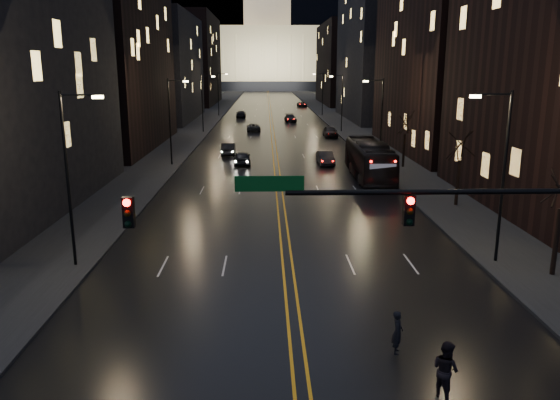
{
  "coord_description": "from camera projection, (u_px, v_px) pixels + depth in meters",
  "views": [
    {
      "loc": [
        -1.12,
        -16.92,
        10.09
      ],
      "look_at": [
        -0.36,
        11.67,
        3.12
      ],
      "focal_mm": 35.0,
      "sensor_mm": 36.0,
      "label": 1
    }
  ],
  "objects": [
    {
      "name": "building_right_dist",
      "position": [
        344.0,
        64.0,
        152.76
      ],
      "size": [
        12.0,
        40.0,
        22.0
      ],
      "primitive_type": "cube",
      "color": "black",
      "rests_on": "ground"
    },
    {
      "name": "traffic_signal",
      "position": [
        481.0,
        224.0,
        17.79
      ],
      "size": [
        17.29,
        0.45,
        7.0
      ],
      "color": "black",
      "rests_on": "ground"
    },
    {
      "name": "capitol",
      "position": [
        267.0,
        52.0,
        257.59
      ],
      "size": [
        90.0,
        50.0,
        58.5
      ],
      "color": "black",
      "rests_on": "ground"
    },
    {
      "name": "receding_car_c",
      "position": [
        290.0,
        118.0,
        102.88
      ],
      "size": [
        2.29,
        5.06,
        1.44
      ],
      "primitive_type": "imported",
      "rotation": [
        0.0,
        0.0,
        0.06
      ],
      "color": "black",
      "rests_on": "ground"
    },
    {
      "name": "building_left_mid",
      "position": [
        104.0,
        35.0,
        67.44
      ],
      "size": [
        12.0,
        30.0,
        28.0
      ],
      "primitive_type": "cube",
      "color": "black",
      "rests_on": "ground"
    },
    {
      "name": "streetlamp_left_near",
      "position": [
        71.0,
        171.0,
        27.08
      ],
      "size": [
        2.13,
        0.25,
        9.0
      ],
      "color": "black",
      "rests_on": "ground"
    },
    {
      "name": "sidewalk_right",
      "position": [
        322.0,
        106.0,
        145.45
      ],
      "size": [
        8.0,
        320.0,
        0.16
      ],
      "primitive_type": "cube",
      "color": "black",
      "rests_on": "ground"
    },
    {
      "name": "oncoming_car_b",
      "position": [
        228.0,
        149.0,
        64.19
      ],
      "size": [
        1.69,
        4.5,
        1.47
      ],
      "primitive_type": "imported",
      "rotation": [
        0.0,
        0.0,
        3.17
      ],
      "color": "black",
      "rests_on": "ground"
    },
    {
      "name": "streetlamp_right_far",
      "position": [
        341.0,
        100.0,
        85.91
      ],
      "size": [
        2.13,
        0.25,
        9.0
      ],
      "color": "black",
      "rests_on": "ground"
    },
    {
      "name": "building_left_far",
      "position": [
        162.0,
        68.0,
        105.29
      ],
      "size": [
        12.0,
        34.0,
        20.0
      ],
      "primitive_type": "cube",
      "color": "black",
      "rests_on": "ground"
    },
    {
      "name": "receding_car_b",
      "position": [
        330.0,
        132.0,
        80.79
      ],
      "size": [
        1.93,
        4.78,
        1.63
      ],
      "primitive_type": "imported",
      "rotation": [
        0.0,
        0.0,
        0.0
      ],
      "color": "black",
      "rests_on": "ground"
    },
    {
      "name": "pedestrian_a",
      "position": [
        397.0,
        332.0,
        19.61
      ],
      "size": [
        0.51,
        0.67,
        1.64
      ],
      "primitive_type": "imported",
      "rotation": [
        0.0,
        0.0,
        1.35
      ],
      "color": "black",
      "rests_on": "ground"
    },
    {
      "name": "streetlamp_right_mid",
      "position": [
        380.0,
        117.0,
        56.78
      ],
      "size": [
        2.13,
        0.25,
        9.0
      ],
      "color": "black",
      "rests_on": "ground"
    },
    {
      "name": "oncoming_car_d",
      "position": [
        241.0,
        114.0,
        112.26
      ],
      "size": [
        2.09,
        4.93,
        1.42
      ],
      "primitive_type": "imported",
      "rotation": [
        0.0,
        0.0,
        3.16
      ],
      "color": "black",
      "rests_on": "ground"
    },
    {
      "name": "building_right_mid",
      "position": [
        379.0,
        52.0,
        105.67
      ],
      "size": [
        12.0,
        34.0,
        26.0
      ],
      "primitive_type": "cube",
      "color": "black",
      "rests_on": "ground"
    },
    {
      "name": "building_left_dist",
      "position": [
        194.0,
        60.0,
        151.44
      ],
      "size": [
        12.0,
        40.0,
        24.0
      ],
      "primitive_type": "cube",
      "color": "black",
      "rests_on": "ground"
    },
    {
      "name": "tree_right_far",
      "position": [
        405.0,
        124.0,
        55.02
      ],
      "size": [
        2.4,
        2.4,
        6.65
      ],
      "color": "black",
      "rests_on": "ground"
    },
    {
      "name": "road",
      "position": [
        270.0,
        106.0,
        145.11
      ],
      "size": [
        20.0,
        320.0,
        0.02
      ],
      "primitive_type": "cube",
      "color": "black",
      "rests_on": "ground"
    },
    {
      "name": "streetlamp_left_mid",
      "position": [
        171.0,
        117.0,
        56.22
      ],
      "size": [
        2.13,
        0.25,
        9.0
      ],
      "color": "black",
      "rests_on": "ground"
    },
    {
      "name": "oncoming_car_a",
      "position": [
        242.0,
        158.0,
        57.9
      ],
      "size": [
        1.99,
        4.41,
        1.47
      ],
      "primitive_type": "imported",
      "rotation": [
        0.0,
        0.0,
        3.2
      ],
      "color": "black",
      "rests_on": "ground"
    },
    {
      "name": "tree_right_mid",
      "position": [
        460.0,
        146.0,
        39.48
      ],
      "size": [
        2.4,
        2.4,
        6.65
      ],
      "color": "black",
      "rests_on": "ground"
    },
    {
      "name": "streetlamp_left_dist",
      "position": [
        219.0,
        92.0,
        114.49
      ],
      "size": [
        2.13,
        0.25,
        9.0
      ],
      "color": "black",
      "rests_on": "ground"
    },
    {
      "name": "receding_car_d",
      "position": [
        302.0,
        104.0,
        142.9
      ],
      "size": [
        2.57,
        4.94,
        1.33
      ],
      "primitive_type": "imported",
      "rotation": [
        0.0,
        0.0,
        0.08
      ],
      "color": "black",
      "rests_on": "ground"
    },
    {
      "name": "streetlamp_right_dist",
      "position": [
        322.0,
        92.0,
        115.05
      ],
      "size": [
        2.13,
        0.25,
        9.0
      ],
      "color": "black",
      "rests_on": "ground"
    },
    {
      "name": "ground",
      "position": [
        299.0,
        367.0,
        18.85
      ],
      "size": [
        900.0,
        900.0,
        0.0
      ],
      "primitive_type": "plane",
      "color": "black",
      "rests_on": "ground"
    },
    {
      "name": "bus",
      "position": [
        369.0,
        160.0,
        50.6
      ],
      "size": [
        3.11,
        12.49,
        3.47
      ],
      "primitive_type": "imported",
      "rotation": [
        0.0,
        0.0,
        -0.02
      ],
      "color": "black",
      "rests_on": "ground"
    },
    {
      "name": "receding_car_a",
      "position": [
        325.0,
        158.0,
        57.81
      ],
      "size": [
        1.66,
        4.39,
        1.43
      ],
      "primitive_type": "imported",
      "rotation": [
        0.0,
        0.0,
        0.03
      ],
      "color": "black",
      "rests_on": "ground"
    },
    {
      "name": "oncoming_car_c",
      "position": [
        253.0,
        127.0,
        88.17
      ],
      "size": [
        2.36,
        4.68,
        1.27
      ],
      "primitive_type": "imported",
      "rotation": [
        0.0,
        0.0,
        3.2
      ],
      "color": "black",
      "rests_on": "ground"
    },
    {
      "name": "sidewalk_left",
      "position": [
        217.0,
        106.0,
        144.73
      ],
      "size": [
        8.0,
        320.0,
        0.16
      ],
      "primitive_type": "cube",
      "color": "black",
      "rests_on": "ground"
    },
    {
      "name": "streetlamp_right_near",
      "position": [
        501.0,
        169.0,
        27.64
      ],
      "size": [
        2.13,
        0.25,
        9.0
      ],
      "color": "black",
      "rests_on": "ground"
    },
    {
      "name": "center_line",
      "position": [
        270.0,
        106.0,
        145.1
      ],
      "size": [
        0.62,
        320.0,
        0.01
      ],
      "primitive_type": "cube",
      "color": "orange",
      "rests_on": "road"
    },
    {
      "name": "streetlamp_left_far",
      "position": [
        203.0,
        100.0,
        85.35
      ],
      "size": [
        2.13,
        0.25,
        9.0
      ],
      "color": "black",
      "rests_on": "ground"
    },
    {
      "name": "pedestrian_b",
      "position": [
        446.0,
        369.0,
        16.95
      ],
      "size": [
        0.89,
        1.06,
        1.91
      ],
      "primitive_type": "imported",
      "rotation": [
        0.0,
        0.0,
        2.07
      ],
      "color": "black",
      "rests_on": "ground"
    }
  ]
}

